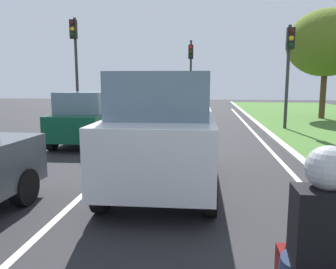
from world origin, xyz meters
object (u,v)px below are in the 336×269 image
(traffic_light_overhead_left, at_px, (75,52))
(car_suv_ahead, at_px, (165,130))
(rider_person, at_px, (324,232))
(car_hatchback_far, at_px, (87,118))
(traffic_light_far_median, at_px, (191,65))
(tree_roadside_far, at_px, (326,43))
(traffic_light_near_right, at_px, (289,58))

(traffic_light_overhead_left, bearing_deg, car_suv_ahead, -60.28)
(rider_person, height_order, traffic_light_overhead_left, traffic_light_overhead_left)
(car_hatchback_far, height_order, traffic_light_far_median, traffic_light_far_median)
(car_hatchback_far, bearing_deg, traffic_light_overhead_left, 112.95)
(car_hatchback_far, bearing_deg, rider_person, -63.65)
(car_suv_ahead, distance_m, tree_roadside_far, 15.57)
(rider_person, distance_m, traffic_light_overhead_left, 16.41)
(car_suv_ahead, distance_m, car_hatchback_far, 5.50)
(traffic_light_far_median, bearing_deg, rider_person, -85.10)
(traffic_light_near_right, height_order, tree_roadside_far, tree_roadside_far)
(traffic_light_overhead_left, bearing_deg, rider_person, -63.56)
(car_hatchback_far, xyz_separation_m, traffic_light_overhead_left, (-2.46, 5.46, 2.69))
(car_suv_ahead, relative_size, tree_roadside_far, 0.75)
(car_suv_ahead, height_order, traffic_light_far_median, traffic_light_far_median)
(car_hatchback_far, relative_size, traffic_light_overhead_left, 0.72)
(car_suv_ahead, height_order, traffic_light_near_right, traffic_light_near_right)
(rider_person, height_order, traffic_light_near_right, traffic_light_near_right)
(car_suv_ahead, xyz_separation_m, rider_person, (1.56, -4.61, 0.02))
(car_suv_ahead, distance_m, rider_person, 4.86)
(rider_person, bearing_deg, traffic_light_overhead_left, 117.03)
(car_suv_ahead, bearing_deg, traffic_light_overhead_left, 118.81)
(car_suv_ahead, bearing_deg, tree_roadside_far, 60.34)
(traffic_light_near_right, distance_m, traffic_light_overhead_left, 10.08)
(car_suv_ahead, relative_size, traffic_light_overhead_left, 0.87)
(car_hatchback_far, height_order, rider_person, car_hatchback_far)
(car_hatchback_far, height_order, traffic_light_overhead_left, traffic_light_overhead_left)
(car_suv_ahead, relative_size, traffic_light_near_right, 1.00)
(rider_person, distance_m, traffic_light_near_right, 13.72)
(traffic_light_near_right, xyz_separation_m, traffic_light_overhead_left, (-9.99, 1.23, 0.47))
(rider_person, xyz_separation_m, traffic_light_near_right, (2.76, 13.30, 1.92))
(car_hatchback_far, distance_m, rider_person, 10.25)
(car_hatchback_far, height_order, tree_roadside_far, tree_roadside_far)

